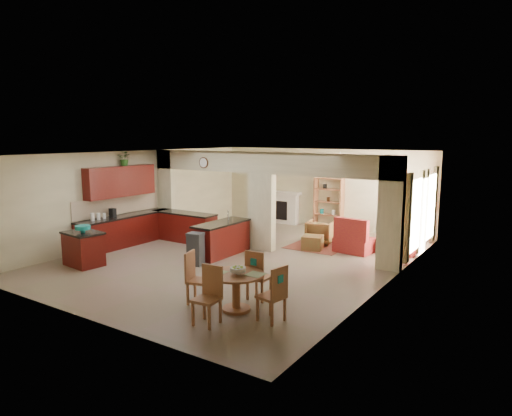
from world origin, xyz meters
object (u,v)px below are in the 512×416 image
Objects in this scene: kitchen_island at (84,249)px; sofa at (402,235)px; dining_table at (236,286)px; armchair at (320,232)px.

sofa is at bearing 52.19° from kitchen_island.
sofa is (1.18, 6.72, -0.13)m from dining_table.
dining_table is (5.00, -0.33, 0.05)m from kitchen_island.
dining_table is at bearing 88.88° from armchair.
kitchen_island is at bearing 176.23° from dining_table.
dining_table is at bearing 2.47° from kitchen_island.
dining_table is 1.36× the size of armchair.
kitchen_island reaches higher than dining_table.
kitchen_island is at bearing 126.18° from sofa.
dining_table reaches higher than armchair.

